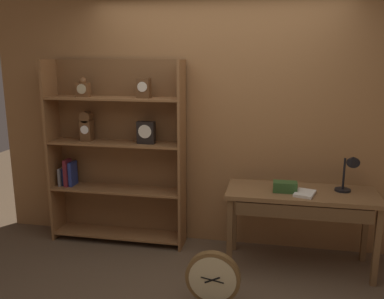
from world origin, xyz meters
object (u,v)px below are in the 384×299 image
at_px(desk_lamp, 350,168).
at_px(round_clock_large, 213,279).
at_px(bookshelf, 116,154).
at_px(toolbox_small, 285,187).
at_px(workbench, 301,202).
at_px(open_repair_manual, 305,193).

height_order(desk_lamp, round_clock_large, desk_lamp).
distance_m(bookshelf, desk_lamp, 2.31).
distance_m(toolbox_small, round_clock_large, 1.09).
xyz_separation_m(workbench, open_repair_manual, (0.02, -0.07, 0.11)).
height_order(desk_lamp, open_repair_manual, desk_lamp).
distance_m(toolbox_small, open_repair_manual, 0.18).
xyz_separation_m(open_repair_manual, round_clock_large, (-0.72, -0.71, -0.52)).
relative_size(bookshelf, workbench, 1.42).
bearing_deg(workbench, round_clock_large, -131.65).
xyz_separation_m(bookshelf, workbench, (1.89, -0.28, -0.30)).
relative_size(desk_lamp, toolbox_small, 1.80).
bearing_deg(workbench, open_repair_manual, -75.16).
bearing_deg(toolbox_small, desk_lamp, 8.90).
relative_size(bookshelf, open_repair_manual, 8.73).
height_order(bookshelf, workbench, bookshelf).
bearing_deg(open_repair_manual, bookshelf, -173.72).
bearing_deg(toolbox_small, workbench, 8.82).
height_order(bookshelf, open_repair_manual, bookshelf).
height_order(toolbox_small, open_repair_manual, toolbox_small).
bearing_deg(toolbox_small, round_clock_large, -125.63).
bearing_deg(bookshelf, open_repair_manual, -10.48).
height_order(open_repair_manual, round_clock_large, open_repair_manual).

